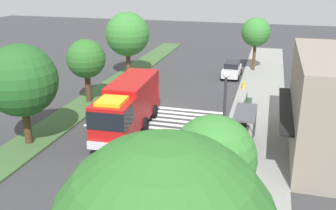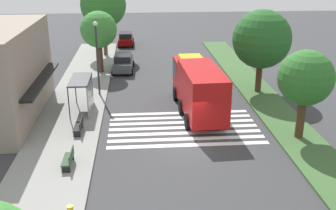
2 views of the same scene
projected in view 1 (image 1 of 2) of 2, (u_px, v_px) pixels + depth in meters
name	position (u px, v px, depth m)	size (l,w,h in m)	color
ground_plane	(165.00, 109.00, 33.31)	(120.00, 120.00, 0.00)	#38383A
sidewalk	(257.00, 116.00, 31.32)	(60.00, 4.55, 0.14)	gray
median_strip	(90.00, 101.00, 35.06)	(60.00, 3.00, 0.14)	#3D6033
crosswalk	(156.00, 119.00, 30.98)	(5.85, 10.16, 0.01)	silver
fire_truck	(127.00, 105.00, 27.92)	(9.38, 3.12, 3.69)	#B71414
parked_car_west	(232.00, 69.00, 42.89)	(4.30, 2.05, 1.71)	silver
bus_stop_shelter	(240.00, 121.00, 25.51)	(3.50, 1.40, 2.46)	#4C4C51
bench_near_shelter	(244.00, 118.00, 29.57)	(1.60, 0.50, 0.90)	black
bench_west_of_shelter	(248.00, 100.00, 33.63)	(1.60, 0.50, 0.90)	#2D472D
street_lamp	(224.00, 113.00, 21.74)	(0.36, 0.36, 6.02)	#2D2D30
sidewalk_tree_far_west	(256.00, 32.00, 44.24)	(3.36, 3.36, 6.22)	#513823
sidewalk_tree_center	(213.00, 159.00, 15.21)	(3.50, 3.50, 5.95)	#47301E
median_tree_far_west	(127.00, 34.00, 42.56)	(4.90, 4.90, 7.01)	#513823
median_tree_west	(86.00, 59.00, 33.52)	(3.43, 3.43, 5.66)	#47301E
median_tree_center	(21.00, 81.00, 24.96)	(4.81, 4.81, 6.87)	#47301E
fire_hydrant	(243.00, 85.00, 38.31)	(0.28, 0.28, 0.70)	gold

